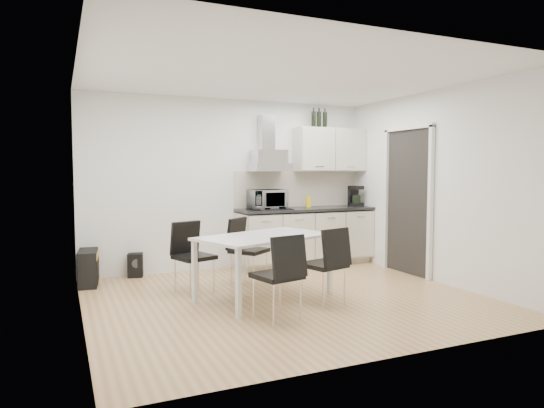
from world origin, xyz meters
The scene contains 15 objects.
ground centered at (0.00, 0.00, 0.00)m, with size 4.50×4.50×0.00m, color tan.
wall_back centered at (0.00, 2.00, 1.30)m, with size 4.50×0.10×2.60m, color white.
wall_front centered at (0.00, -2.00, 1.30)m, with size 4.50×0.10×2.60m, color white.
wall_left centered at (-2.25, 0.00, 1.30)m, with size 0.10×4.00×2.60m, color white.
wall_right centered at (2.25, 0.00, 1.30)m, with size 0.10×4.00×2.60m, color white.
ceiling centered at (0.00, 0.00, 2.60)m, with size 4.50×4.50×0.00m, color white.
doorway centered at (2.21, 0.55, 1.05)m, with size 0.08×1.04×2.10m, color white.
kitchenette centered at (1.18, 1.73, 0.83)m, with size 2.22×0.64×2.52m.
dining_table centered at (-0.23, 0.11, 0.68)m, with size 1.76×1.36×0.75m.
chair_far_left centered at (-0.93, 0.67, 0.44)m, with size 0.44×0.50×0.88m, color black, non-canonical shape.
chair_far_right centered at (-0.14, 0.85, 0.44)m, with size 0.44×0.50×0.88m, color black, non-canonical shape.
chair_near_left centered at (-0.43, -0.70, 0.44)m, with size 0.44×0.50×0.88m, color black, non-canonical shape.
chair_near_right centered at (0.28, -0.39, 0.44)m, with size 0.44×0.50×0.88m, color black, non-canonical shape.
guitar_amp centered at (-2.11, 1.63, 0.23)m, with size 0.30×0.58×0.47m.
floor_speaker centered at (-1.47, 1.90, 0.17)m, with size 0.20×0.18×0.34m, color black.
Camera 1 is at (-2.42, -5.11, 1.52)m, focal length 32.00 mm.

